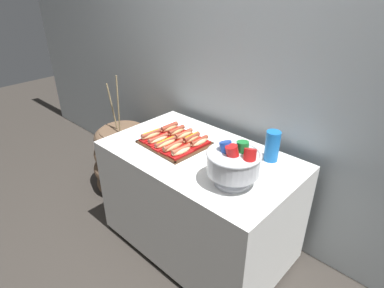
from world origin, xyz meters
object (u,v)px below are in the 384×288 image
at_px(serving_tray, 175,143).
at_px(hot_dog_8, 191,139).
at_px(hot_dog_0, 151,135).
at_px(punch_bowl, 234,162).
at_px(buffet_table, 199,200).
at_px(hot_dog_6, 176,132).
at_px(hot_dog_5, 169,128).
at_px(hot_dog_2, 165,144).
at_px(hot_dog_4, 181,151).
at_px(floor_vase, 125,159).
at_px(hot_dog_1, 158,140).
at_px(donut, 228,153).
at_px(hot_dog_9, 199,142).
at_px(cup_stack, 272,146).
at_px(hot_dog_3, 173,147).
at_px(hot_dog_7, 184,135).

distance_m(serving_tray, hot_dog_8, 0.12).
xyz_separation_m(hot_dog_0, punch_bowl, (0.71, -0.02, 0.10)).
relative_size(buffet_table, hot_dog_8, 7.83).
relative_size(hot_dog_6, hot_dog_8, 0.98).
bearing_deg(hot_dog_6, hot_dog_5, 177.60).
distance_m(hot_dog_0, hot_dog_2, 0.15).
bearing_deg(hot_dog_4, serving_tray, 148.79).
bearing_deg(floor_vase, buffet_table, -5.42).
xyz_separation_m(hot_dog_0, hot_dog_2, (0.15, -0.01, -0.00)).
bearing_deg(buffet_table, floor_vase, 174.58).
bearing_deg(hot_dog_1, hot_dog_5, 112.04).
bearing_deg(punch_bowl, floor_vase, 171.13).
xyz_separation_m(hot_dog_8, donut, (0.28, 0.04, -0.02)).
bearing_deg(hot_dog_9, hot_dog_1, -146.15).
xyz_separation_m(hot_dog_4, cup_stack, (0.43, 0.35, 0.06)).
xyz_separation_m(hot_dog_4, hot_dog_6, (-0.22, 0.17, -0.00)).
height_order(hot_dog_4, hot_dog_5, same).
xyz_separation_m(buffet_table, hot_dog_6, (-0.28, 0.07, 0.41)).
bearing_deg(hot_dog_1, donut, 24.20).
bearing_deg(hot_dog_1, hot_dog_9, 33.85).
bearing_deg(hot_dog_8, punch_bowl, -20.59).
relative_size(floor_vase, cup_stack, 5.65).
bearing_deg(punch_bowl, hot_dog_6, 163.50).
bearing_deg(hot_dog_1, hot_dog_8, 45.32).
xyz_separation_m(hot_dog_1, hot_dog_3, (0.15, -0.01, 0.00)).
height_order(hot_dog_8, punch_bowl, punch_bowl).
distance_m(serving_tray, cup_stack, 0.64).
bearing_deg(hot_dog_6, hot_dog_3, -50.13).
relative_size(hot_dog_0, cup_stack, 0.90).
distance_m(hot_dog_4, hot_dog_9, 0.17).
height_order(hot_dog_0, hot_dog_2, hot_dog_0).
relative_size(hot_dog_7, cup_stack, 0.88).
relative_size(buffet_table, donut, 8.95).
bearing_deg(cup_stack, hot_dog_8, -160.51).
height_order(serving_tray, hot_dog_6, hot_dog_6).
bearing_deg(hot_dog_4, hot_dog_6, 141.34).
distance_m(hot_dog_9, punch_bowl, 0.45).
bearing_deg(hot_dog_3, serving_tray, 129.87).
xyz_separation_m(hot_dog_7, donut, (0.35, 0.03, -0.02)).
height_order(hot_dog_7, hot_dog_9, hot_dog_9).
height_order(hot_dog_7, donut, hot_dog_7).
height_order(buffet_table, hot_dog_0, hot_dog_0).
bearing_deg(hot_dog_3, buffet_table, 36.44).
bearing_deg(serving_tray, buffet_table, 4.04).
height_order(hot_dog_2, hot_dog_6, hot_dog_6).
bearing_deg(punch_bowl, hot_dog_3, 178.20).
bearing_deg(hot_dog_9, cup_stack, 22.94).
xyz_separation_m(serving_tray, hot_dog_3, (0.07, -0.09, 0.03)).
height_order(floor_vase, donut, floor_vase).
xyz_separation_m(hot_dog_0, hot_dog_8, (0.23, 0.16, -0.00)).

